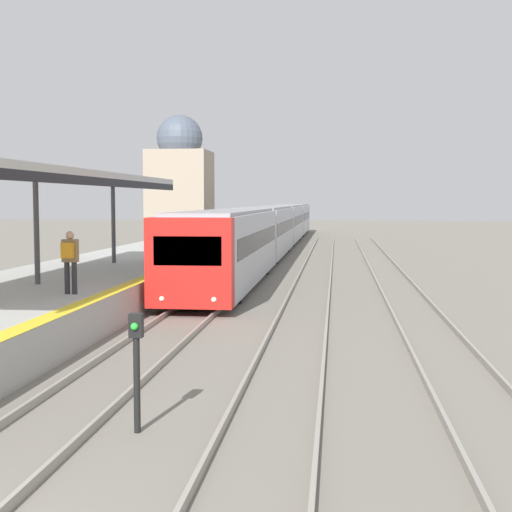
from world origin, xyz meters
The scene contains 5 objects.
platform_canopy centered at (-4.39, 14.98, 4.20)m, with size 4.00×18.18×3.33m.
person_on_platform centered at (-2.63, 12.88, 1.99)m, with size 0.40×0.40×1.66m.
train_near centered at (0.00, 45.43, 1.71)m, with size 2.62×60.14×3.08m.
signal_post_near centered at (1.40, 5.06, 1.12)m, with size 0.20×0.21×1.80m.
distant_domed_building centered at (-7.73, 49.25, 4.68)m, with size 4.60×4.60×10.04m.
Camera 1 is at (4.34, -5.10, 3.47)m, focal length 50.00 mm.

